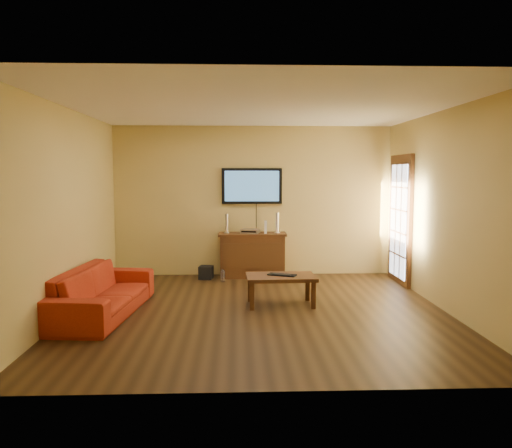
{
  "coord_description": "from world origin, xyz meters",
  "views": [
    {
      "loc": [
        -0.3,
        -6.55,
        1.84
      ],
      "look_at": [
        -0.01,
        0.8,
        1.1
      ],
      "focal_mm": 35.0,
      "sensor_mm": 36.0,
      "label": 1
    }
  ],
  "objects": [
    {
      "name": "television",
      "position": [
        -0.02,
        2.45,
        1.62
      ],
      "size": [
        1.09,
        0.08,
        0.64
      ],
      "color": "black",
      "rests_on": "ground"
    },
    {
      "name": "keyboard",
      "position": [
        0.33,
        0.29,
        0.44
      ],
      "size": [
        0.42,
        0.29,
        0.02
      ],
      "color": "black",
      "rests_on": "coffee_table"
    },
    {
      "name": "coffee_table",
      "position": [
        0.32,
        0.3,
        0.37
      ],
      "size": [
        0.98,
        0.61,
        0.43
      ],
      "color": "#3E200E",
      "rests_on": "ground"
    },
    {
      "name": "speaker_right",
      "position": [
        0.43,
        2.28,
        0.96
      ],
      "size": [
        0.1,
        0.1,
        0.36
      ],
      "color": "silver",
      "rests_on": "media_console"
    },
    {
      "name": "sofa",
      "position": [
        -2.06,
        -0.08,
        0.41
      ],
      "size": [
        0.82,
        2.15,
        0.82
      ],
      "primitive_type": "imported",
      "rotation": [
        0.0,
        0.0,
        1.47
      ],
      "color": "#A62A12",
      "rests_on": "ground"
    },
    {
      "name": "av_receiver",
      "position": [
        -0.06,
        2.28,
        0.83
      ],
      "size": [
        0.37,
        0.3,
        0.07
      ],
      "primitive_type": "cube",
      "rotation": [
        0.0,
        0.0,
        -0.29
      ],
      "color": "silver",
      "rests_on": "media_console"
    },
    {
      "name": "ground_plane",
      "position": [
        0.0,
        0.0,
        0.0
      ],
      "size": [
        5.0,
        5.0,
        0.0
      ],
      "primitive_type": "plane",
      "color": "black",
      "rests_on": "ground"
    },
    {
      "name": "media_console",
      "position": [
        -0.02,
        2.26,
        0.4
      ],
      "size": [
        1.2,
        0.46,
        0.79
      ],
      "color": "#3E200E",
      "rests_on": "ground"
    },
    {
      "name": "speaker_left",
      "position": [
        -0.47,
        2.29,
        0.95
      ],
      "size": [
        0.09,
        0.09,
        0.34
      ],
      "color": "silver",
      "rests_on": "media_console"
    },
    {
      "name": "room_walls",
      "position": [
        0.0,
        0.62,
        1.69
      ],
      "size": [
        5.0,
        5.0,
        5.0
      ],
      "color": "tan",
      "rests_on": "ground"
    },
    {
      "name": "bottle",
      "position": [
        -0.54,
        1.87,
        0.1
      ],
      "size": [
        0.08,
        0.08,
        0.22
      ],
      "color": "white",
      "rests_on": "ground"
    },
    {
      "name": "subwoofer",
      "position": [
        -0.84,
        2.12,
        0.11
      ],
      "size": [
        0.26,
        0.26,
        0.23
      ],
      "primitive_type": "cube",
      "rotation": [
        0.0,
        0.0,
        -0.18
      ],
      "color": "black",
      "rests_on": "ground"
    },
    {
      "name": "french_door",
      "position": [
        2.46,
        1.7,
        1.05
      ],
      "size": [
        0.07,
        1.02,
        2.22
      ],
      "color": "#3E200E",
      "rests_on": "ground"
    },
    {
      "name": "game_console",
      "position": [
        0.22,
        2.24,
        0.9
      ],
      "size": [
        0.05,
        0.16,
        0.22
      ],
      "primitive_type": "cube",
      "rotation": [
        0.0,
        0.0,
        -0.06
      ],
      "color": "white",
      "rests_on": "media_console"
    }
  ]
}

